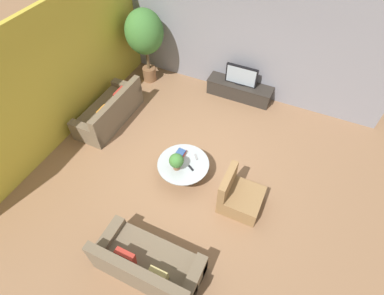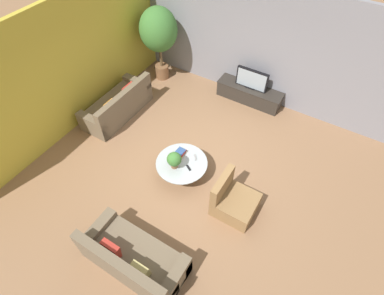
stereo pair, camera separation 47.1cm
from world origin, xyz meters
The scene contains 14 objects.
ground_plane centered at (0.00, 0.00, 0.00)m, with size 24.00×24.00×0.00m, color #8C6647.
back_wall_stone centered at (0.00, 3.26, 1.50)m, with size 7.40×0.12×3.00m, color gray.
side_wall_left centered at (-3.26, 0.20, 1.50)m, with size 0.12×7.40×3.00m, color gold.
media_console centered at (0.15, 2.94, 0.23)m, with size 1.79×0.50×0.44m.
television centered at (0.15, 2.94, 0.71)m, with size 0.86×0.13×0.54m.
coffee_table centered at (-0.07, -0.13, 0.28)m, with size 1.11×1.11×0.39m.
couch_by_wall centered at (-2.54, 0.65, 0.28)m, with size 0.84×1.95×0.84m.
couch_near_entry centered at (0.30, -2.27, 0.28)m, with size 1.84×0.84×0.84m.
armchair_wicker centered at (1.27, -0.33, 0.27)m, with size 0.80×0.76×0.86m.
potted_palm_tall centered at (-2.51, 2.58, 1.44)m, with size 1.02×1.02×2.10m.
potted_plant_tabletop centered at (-0.14, -0.30, 0.62)m, with size 0.31×0.31×0.40m.
book_stack centered at (-0.23, 0.05, 0.44)m, with size 0.22×0.30×0.09m.
remote_black centered at (0.13, -0.18, 0.40)m, with size 0.04×0.16×0.02m, color black.
remote_silver centered at (0.11, 0.14, 0.40)m, with size 0.04×0.16×0.02m, color gray.
Camera 1 is at (1.75, -3.59, 5.46)m, focal length 28.00 mm.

